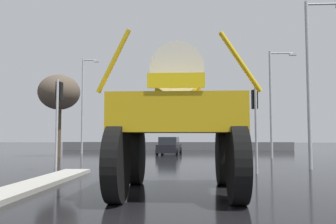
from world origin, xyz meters
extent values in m
plane|color=black|center=(0.00, 18.00, 0.00)|extent=(120.00, 120.00, 0.00)
cube|color=#9E9B93|center=(-3.73, 6.95, 0.07)|extent=(1.14, 10.43, 0.15)
cylinder|color=black|center=(-0.56, 8.59, 0.97)|extent=(0.40, 1.95, 1.95)
cylinder|color=black|center=(2.40, 8.59, 0.97)|extent=(0.40, 1.95, 1.95)
cylinder|color=black|center=(-0.57, 5.24, 0.97)|extent=(0.40, 1.95, 1.95)
cylinder|color=black|center=(2.39, 5.23, 0.97)|extent=(0.40, 1.95, 1.95)
cube|color=gold|center=(0.92, 6.91, 2.23)|extent=(3.46, 4.06, 0.98)
cube|color=#A98611|center=(0.92, 7.33, 3.22)|extent=(1.34, 1.49, 1.00)
cylinder|color=silver|center=(0.91, 6.32, 3.43)|extent=(1.43, 1.39, 1.43)
cylinder|color=gold|center=(-0.64, 5.09, 3.50)|extent=(0.86, 0.12, 1.62)
cylinder|color=gold|center=(2.47, 5.08, 3.45)|extent=(1.04, 0.12, 1.53)
cube|color=yellow|center=(0.91, 4.85, 2.97)|extent=(1.38, 0.04, 0.36)
cube|color=black|center=(-0.37, 27.24, 0.53)|extent=(2.07, 4.24, 0.70)
cube|color=#23282D|center=(-0.39, 27.09, 1.20)|extent=(1.75, 2.24, 0.64)
cylinder|color=black|center=(-1.09, 28.66, 0.30)|extent=(0.23, 0.61, 0.60)
cylinder|color=black|center=(0.60, 28.51, 0.30)|extent=(0.23, 0.61, 0.60)
cylinder|color=black|center=(-1.34, 25.98, 0.30)|extent=(0.23, 0.61, 0.60)
cylinder|color=black|center=(0.35, 25.82, 0.30)|extent=(0.23, 0.61, 0.60)
cylinder|color=#A8AAAF|center=(-4.66, 11.94, 2.10)|extent=(0.11, 0.11, 4.20)
cube|color=black|center=(-4.66, 12.15, 3.68)|extent=(0.24, 0.32, 0.84)
sphere|color=red|center=(-4.66, 12.34, 3.95)|extent=(0.17, 0.17, 0.17)
sphere|color=#3C2403|center=(-4.66, 12.34, 3.68)|extent=(0.17, 0.17, 0.17)
sphere|color=black|center=(-4.66, 12.34, 3.41)|extent=(0.17, 0.17, 0.17)
cylinder|color=#A8AAAF|center=(4.18, 11.94, 1.89)|extent=(0.11, 0.11, 3.77)
cube|color=black|center=(4.18, 12.15, 3.25)|extent=(0.24, 0.32, 0.84)
sphere|color=red|center=(4.18, 12.34, 3.52)|extent=(0.17, 0.17, 0.17)
sphere|color=#3C2403|center=(4.18, 12.34, 3.25)|extent=(0.17, 0.17, 0.17)
sphere|color=black|center=(4.18, 12.34, 2.98)|extent=(0.17, 0.17, 0.17)
cylinder|color=#A8AAAF|center=(7.22, 14.12, 4.21)|extent=(0.18, 0.18, 8.42)
cylinder|color=#A8AAAF|center=(8.09, 14.12, 8.27)|extent=(1.73, 0.10, 0.10)
cylinder|color=#A8AAAF|center=(-8.33, 27.70, 4.36)|extent=(0.18, 0.18, 8.71)
cylinder|color=#A8AAAF|center=(-7.72, 27.70, 8.56)|extent=(1.23, 0.10, 0.10)
cube|color=silver|center=(-7.10, 27.70, 8.46)|extent=(0.50, 0.24, 0.16)
cylinder|color=#A8AAAF|center=(7.30, 22.17, 3.92)|extent=(0.18, 0.18, 7.83)
cylinder|color=#A8AAAF|center=(8.13, 22.17, 7.68)|extent=(1.66, 0.10, 0.10)
cube|color=silver|center=(8.96, 22.17, 7.58)|extent=(0.50, 0.24, 0.16)
cylinder|color=#473828|center=(-8.78, 23.06, 1.95)|extent=(0.41, 0.41, 3.90)
ellipsoid|color=brown|center=(-8.78, 23.06, 5.03)|extent=(3.21, 3.21, 2.73)
cube|color=#59595B|center=(0.00, 36.01, 0.45)|extent=(26.15, 0.24, 0.90)
camera|label=1|loc=(1.16, -3.30, 1.66)|focal=37.02mm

